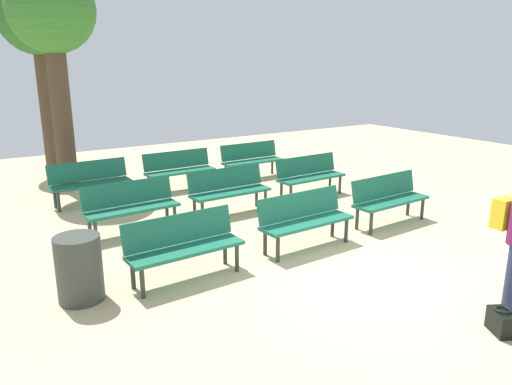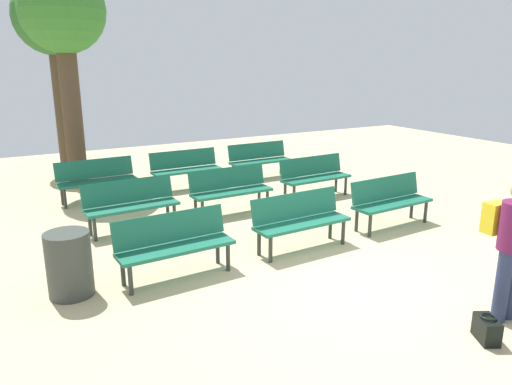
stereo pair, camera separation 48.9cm
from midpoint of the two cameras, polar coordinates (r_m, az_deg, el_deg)
The scene contains 15 objects.
ground_plane at distance 6.77m, azimuth 15.02°, elevation -10.49°, with size 24.00×24.00×0.00m, color #CCB789.
bench_r0_c0 at distance 6.66m, azimuth -7.54°, elevation -5.76°, with size 1.62×0.55×0.87m.
bench_r0_c1 at distance 7.63m, azimuth 7.01°, elevation -2.98°, with size 1.62×0.54×0.87m.
bench_r0_c2 at distance 8.99m, azimuth 16.99°, elevation -0.72°, with size 1.62×0.56×0.87m.
bench_r1_c0 at distance 8.62m, azimuth -12.95°, elevation -1.10°, with size 1.62×0.56×0.87m.
bench_r1_c1 at distance 9.35m, azimuth -1.56°, elevation 0.56°, with size 1.61×0.51×0.87m.
bench_r1_c2 at distance 10.54m, azimuth 8.19°, elevation 2.11°, with size 1.62×0.55×0.87m.
bench_r2_c0 at distance 10.61m, azimuth -17.00°, elevation 1.68°, with size 1.61×0.53×0.87m.
bench_r2_c1 at distance 11.26m, azimuth -7.07°, elevation 3.00°, with size 1.61×0.50×0.87m.
bench_r2_c2 at distance 12.19m, azimuth 1.54°, elevation 4.06°, with size 1.61×0.51×0.87m.
tree_0 at distance 11.80m, azimuth -20.60°, elevation 18.48°, with size 1.84×1.84×4.85m.
tree_1 at distance 14.27m, azimuth -21.89°, elevation 18.24°, with size 1.99×1.99×4.98m.
visitor_with_backpack at distance 6.22m, azimuth 29.79°, elevation -5.06°, with size 0.36×0.54×1.65m.
handbag at distance 5.97m, azimuth 27.71°, elevation -14.06°, with size 0.31×0.37×0.29m.
trash_bin at distance 6.48m, azimuth -19.09°, elevation -7.99°, with size 0.56×0.56×0.83m, color #383D38.
Camera 2 is at (-4.16, -4.41, 2.89)m, focal length 34.01 mm.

